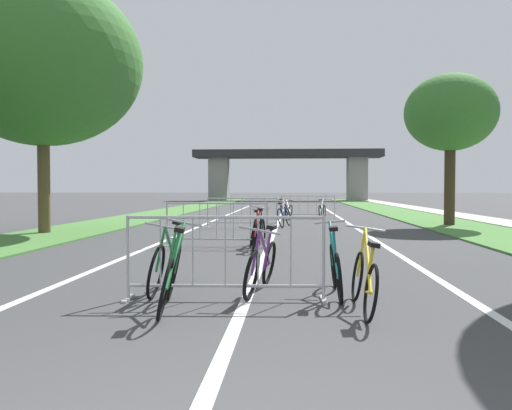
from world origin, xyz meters
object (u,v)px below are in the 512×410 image
at_px(bicycle_purple_1, 261,266).
at_px(bicycle_silver_8, 322,210).
at_px(bicycle_blue_4, 284,216).
at_px(crowd_barrier_fourth, 308,207).
at_px(tree_right_oak_near, 451,113).
at_px(bicycle_white_7, 287,211).
at_px(bicycle_teal_6, 336,268).
at_px(bicycle_green_10, 166,262).
at_px(crowd_barrier_nearest, 225,258).
at_px(bicycle_yellow_3, 364,280).
at_px(crowd_barrier_third, 242,213).
at_px(bicycle_orange_2, 284,210).
at_px(tree_left_maple_mid, 42,62).
at_px(bicycle_green_0, 171,276).
at_px(crowd_barrier_second, 216,225).
at_px(bicycle_red_9, 255,232).
at_px(bicycle_black_5, 260,230).

distance_m(bicycle_purple_1, bicycle_silver_8, 17.35).
bearing_deg(bicycle_blue_4, crowd_barrier_fourth, 92.10).
bearing_deg(tree_right_oak_near, bicycle_white_7, 147.02).
bearing_deg(bicycle_teal_6, bicycle_green_10, 177.71).
bearing_deg(crowd_barrier_nearest, bicycle_silver_8, 82.93).
relative_size(crowd_barrier_fourth, bicycle_green_10, 1.41).
relative_size(bicycle_purple_1, bicycle_green_10, 0.96).
distance_m(tree_right_oak_near, bicycle_white_7, 8.03).
bearing_deg(bicycle_blue_4, bicycle_teal_6, -72.92).
relative_size(crowd_barrier_fourth, bicycle_purple_1, 1.47).
height_order(bicycle_yellow_3, bicycle_silver_8, bicycle_yellow_3).
bearing_deg(bicycle_teal_6, crowd_barrier_third, 102.47).
distance_m(bicycle_orange_2, bicycle_green_10, 17.29).
height_order(crowd_barrier_third, bicycle_blue_4, crowd_barrier_third).
bearing_deg(tree_left_maple_mid, bicycle_silver_8, 45.45).
bearing_deg(bicycle_silver_8, tree_right_oak_near, -34.47).
bearing_deg(crowd_barrier_nearest, crowd_barrier_third, 94.62).
height_order(tree_left_maple_mid, tree_right_oak_near, tree_left_maple_mid).
relative_size(bicycle_green_0, bicycle_teal_6, 1.02).
distance_m(bicycle_silver_8, bicycle_green_10, 17.53).
height_order(bicycle_purple_1, bicycle_silver_8, bicycle_purple_1).
xyz_separation_m(tree_left_maple_mid, bicycle_green_0, (6.10, -9.32, -4.78)).
bearing_deg(crowd_barrier_second, crowd_barrier_nearest, -80.49).
xyz_separation_m(crowd_barrier_fourth, bicycle_red_9, (-1.56, -12.01, -0.14)).
bearing_deg(bicycle_green_10, bicycle_silver_8, -101.10).
relative_size(bicycle_teal_6, bicycle_green_10, 0.92).
distance_m(crowd_barrier_fourth, bicycle_blue_4, 5.35).
bearing_deg(bicycle_teal_6, crowd_barrier_second, 114.28).
relative_size(bicycle_black_5, bicycle_silver_8, 0.98).
relative_size(bicycle_orange_2, bicycle_blue_4, 0.96).
bearing_deg(bicycle_blue_4, tree_right_oak_near, 21.09).
distance_m(bicycle_orange_2, bicycle_teal_6, 17.39).
xyz_separation_m(bicycle_black_5, bicycle_teal_6, (1.35, -5.78, -0.02)).
height_order(bicycle_yellow_3, bicycle_white_7, bicycle_yellow_3).
relative_size(crowd_barrier_third, bicycle_black_5, 1.51).
distance_m(tree_right_oak_near, bicycle_silver_8, 7.47).
relative_size(crowd_barrier_third, crowd_barrier_fourth, 1.00).
height_order(bicycle_teal_6, bicycle_green_10, bicycle_green_10).
height_order(crowd_barrier_nearest, bicycle_silver_8, crowd_barrier_nearest).
bearing_deg(bicycle_silver_8, bicycle_green_0, -85.36).
xyz_separation_m(crowd_barrier_second, bicycle_yellow_3, (2.60, -6.26, -0.16)).
height_order(bicycle_green_0, bicycle_white_7, bicycle_green_0).
relative_size(crowd_barrier_nearest, bicycle_orange_2, 1.50).
relative_size(bicycle_orange_2, bicycle_green_10, 0.94).
xyz_separation_m(bicycle_purple_1, bicycle_yellow_3, (1.22, -0.97, 0.00)).
distance_m(bicycle_green_0, bicycle_orange_2, 18.33).
relative_size(tree_left_maple_mid, bicycle_teal_6, 4.71).
xyz_separation_m(bicycle_black_5, bicycle_red_9, (-0.07, -0.79, 0.00)).
bearing_deg(tree_left_maple_mid, crowd_barrier_second, -27.57).
relative_size(tree_left_maple_mid, crowd_barrier_third, 3.08).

